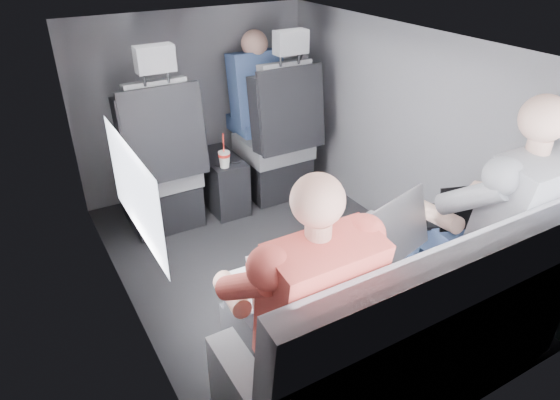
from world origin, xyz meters
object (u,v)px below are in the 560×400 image
rear_bench (407,336)px  passenger_rear_right (494,224)px  front_seat_left (161,173)px  passenger_rear_left (297,307)px  laptop_black (454,212)px  passenger_front_right (256,93)px  laptop_white (281,279)px  soda_cup (224,159)px  front_seat_right (277,146)px  laptop_silver (380,235)px  center_console (222,182)px

rear_bench → passenger_rear_right: passenger_rear_right is taller
front_seat_left → passenger_rear_left: size_ratio=1.05×
laptop_black → passenger_front_right: 1.88m
front_seat_left → laptop_white: bearing=-91.1°
laptop_black → passenger_rear_right: passenger_rear_right is taller
passenger_rear_left → passenger_front_right: size_ratio=1.57×
front_seat_left → soda_cup: size_ratio=5.16×
front_seat_right → laptop_silver: front_seat_right is taller
laptop_black → passenger_front_right: (-0.10, 1.87, 0.12)m
soda_cup → laptop_black: 1.59m
front_seat_left → passenger_rear_right: passenger_rear_right is taller
rear_bench → passenger_rear_right: bearing=9.6°
soda_cup → passenger_rear_right: passenger_rear_right is taller
front_seat_left → front_seat_right: bearing=0.0°
front_seat_right → rear_bench: 1.96m
front_seat_left → passenger_rear_right: (1.01, -1.81, 0.25)m
front_seat_left → passenger_front_right: size_ratio=1.64×
laptop_white → passenger_rear_left: passenger_rear_left is taller
laptop_silver → passenger_rear_right: 0.54m
laptop_white → passenger_rear_right: size_ratio=0.29×
rear_bench → laptop_silver: rear_bench is taller
front_seat_left → laptop_white: 1.67m
center_console → passenger_rear_left: (-0.50, -1.85, 0.42)m
laptop_black → passenger_rear_left: passenger_rear_left is taller
laptop_silver → laptop_white: bearing=-174.8°
soda_cup → passenger_rear_right: bearing=-70.3°
front_seat_left → rear_bench: 1.96m
soda_cup → laptop_white: laptop_white is taller
laptop_black → laptop_silver: bearing=178.3°
front_seat_left → laptop_silver: front_seat_left is taller
rear_bench → passenger_front_right: bearing=79.2°
center_console → laptop_silver: bearing=-87.9°
front_seat_right → laptop_white: front_seat_right is taller
passenger_rear_right → laptop_black: bearing=102.7°
center_console → passenger_front_right: passenger_front_right is taller
laptop_white → passenger_front_right: passenger_front_right is taller
front_seat_left → rear_bench: front_seat_left is taller
laptop_black → passenger_front_right: bearing=93.1°
soda_cup → center_console: bearing=76.6°
laptop_silver → laptop_black: 0.46m
soda_cup → passenger_rear_left: (-0.46, -1.67, 0.16)m
laptop_white → passenger_rear_left: bearing=-98.1°
front_seat_left → front_seat_right: (0.90, 0.00, 0.00)m
front_seat_right → passenger_front_right: size_ratio=1.64×
soda_cup → laptop_silver: 1.48m
laptop_silver → passenger_rear_left: size_ratio=0.38×
rear_bench → passenger_rear_right: (0.56, 0.09, 0.34)m
front_seat_left → passenger_rear_right: bearing=-60.9°
rear_bench → passenger_rear_right: size_ratio=1.24×
front_seat_right → laptop_silver: bearing=-103.7°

